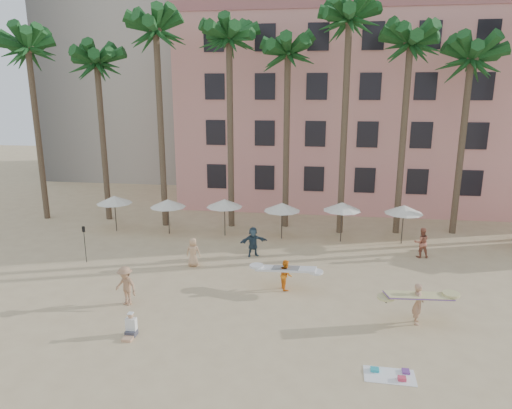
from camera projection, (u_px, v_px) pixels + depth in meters
The scene contains 10 objects.
ground at pixel (279, 332), 19.28m from camera, with size 120.00×120.00×0.00m, color #D1B789.
pink_hotel at pixel (384, 112), 41.33m from camera, with size 35.00×14.00×16.00m, color #DD9387.
palm_row at pixel (310, 43), 30.45m from camera, with size 44.40×5.40×16.30m.
umbrella_row at pixel (253, 205), 31.13m from camera, with size 22.50×2.70×2.73m.
beach_towel at pixel (391, 375), 16.31m from camera, with size 1.83×1.06×0.14m.
carrier_yellow at pixel (418, 301), 19.76m from camera, with size 3.05×1.47×1.86m.
carrier_white at pixel (286, 273), 23.25m from camera, with size 3.13×1.13×1.56m.
beachgoers at pixel (252, 255), 25.61m from camera, with size 16.37×9.55×1.92m.
paddle at pixel (84, 240), 26.74m from camera, with size 0.18×0.04×2.23m.
seated_man at pixel (131, 328), 18.89m from camera, with size 0.44×0.77×1.00m.
Camera 1 is at (1.49, -17.35, 9.93)m, focal length 32.00 mm.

